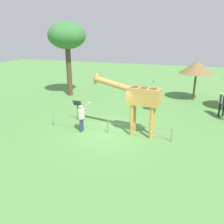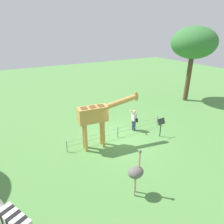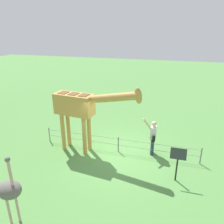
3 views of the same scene
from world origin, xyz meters
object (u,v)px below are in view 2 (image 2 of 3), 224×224
ostrich (136,172)px  info_sign (161,124)px  zebra (15,223)px  tree_northeast (194,43)px  visitor (134,119)px  giraffe (98,115)px

ostrich → info_sign: size_ratio=1.70×
zebra → tree_northeast: bearing=24.4°
visitor → tree_northeast: 9.96m
zebra → info_sign: 9.65m
ostrich → info_sign: bearing=36.0°
giraffe → ostrich: bearing=-94.6°
visitor → tree_northeast: tree_northeast is taller
giraffe → zebra: bearing=-139.9°
giraffe → visitor: size_ratio=2.24×
visitor → ostrich: (-3.39, -4.81, 0.27)m
tree_northeast → info_sign: 9.66m
ostrich → info_sign: 5.49m
visitor → zebra: size_ratio=0.99×
giraffe → visitor: 3.34m
giraffe → zebra: size_ratio=2.21×
zebra → ostrich: size_ratio=0.78×
visitor → info_sign: bearing=-56.7°
visitor → tree_northeast: (8.42, 2.68, 4.61)m
giraffe → tree_northeast: size_ratio=0.55×
giraffe → info_sign: giraffe is taller
giraffe → info_sign: size_ratio=2.95×
visitor → ostrich: bearing=-125.2°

